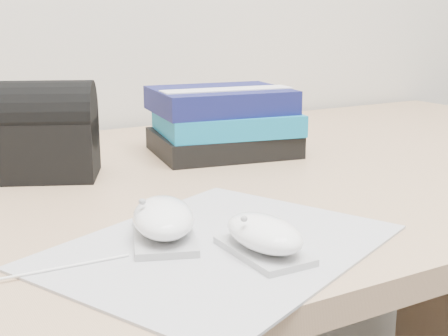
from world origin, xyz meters
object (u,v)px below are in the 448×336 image
mouse_front (264,236)px  pouch (43,131)px  desk (211,301)px  mouse_rear (164,220)px  book_stack (223,121)px

mouse_front → pouch: pouch is taller
desk → mouse_rear: size_ratio=12.94×
mouse_front → pouch: size_ratio=0.59×
mouse_rear → mouse_front: mouse_rear is taller
mouse_front → mouse_rear: bearing=128.0°
desk → pouch: pouch is taller
mouse_rear → mouse_front: bearing=-52.0°
mouse_rear → pouch: pouch is taller
desk → pouch: size_ratio=9.49×
desk → mouse_rear: (-0.21, -0.28, 0.26)m
pouch → book_stack: bearing=1.9°
mouse_rear → book_stack: 0.41m
mouse_rear → mouse_front: 0.10m
mouse_front → book_stack: size_ratio=0.40×
mouse_rear → book_stack: bearing=51.8°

